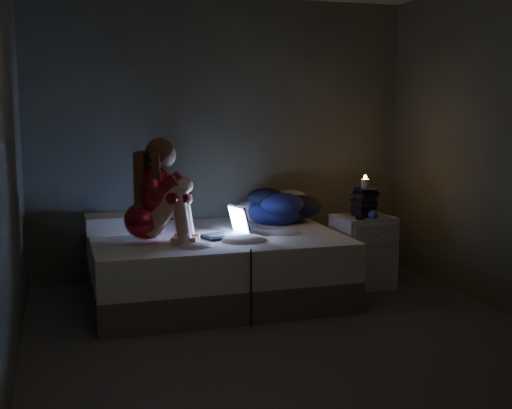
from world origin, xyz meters
name	(u,v)px	position (x,y,z in m)	size (l,w,h in m)	color
floor	(291,340)	(0.00, 0.00, -0.01)	(3.60, 3.80, 0.02)	#403C3A
wall_back	(223,139)	(0.00, 1.91, 1.30)	(3.60, 0.02, 2.60)	#40413B
wall_front	(460,184)	(0.00, -1.91, 1.30)	(3.60, 0.02, 2.60)	#40413B
wall_left	(3,158)	(-1.81, 0.00, 1.30)	(0.02, 3.80, 2.60)	#40413B
bed	(215,266)	(-0.28, 1.10, 0.28)	(2.02, 1.52, 0.56)	silver
pillow	(116,223)	(-1.06, 1.42, 0.63)	(0.49, 0.35, 0.14)	white
woman	(145,190)	(-0.87, 0.90, 0.96)	(0.51, 0.33, 0.82)	maroon
laptop	(223,221)	(-0.25, 0.93, 0.68)	(0.36, 0.26, 0.26)	black
clothes_pile	(276,205)	(0.36, 1.41, 0.73)	(0.56, 0.45, 0.34)	#1D234D
nightstand	(363,251)	(1.08, 1.09, 0.32)	(0.48, 0.43, 0.64)	silver
book_stack	(365,202)	(1.09, 1.09, 0.76)	(0.19, 0.25, 0.25)	black
candle	(365,184)	(1.09, 1.09, 0.93)	(0.07, 0.07, 0.08)	beige
phone	(359,218)	(0.98, 0.98, 0.64)	(0.07, 0.14, 0.01)	black
blue_orb	(372,215)	(1.07, 0.92, 0.68)	(0.08, 0.08, 0.08)	#2D4E8B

